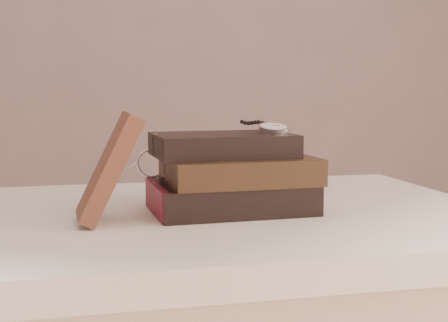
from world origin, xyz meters
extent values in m
cube|color=white|center=(0.00, 0.35, 0.73)|extent=(1.00, 0.60, 0.04)
cube|color=white|center=(0.00, 0.35, 0.67)|extent=(0.88, 0.49, 0.08)
cube|color=black|center=(0.10, 0.34, 0.77)|extent=(0.24, 0.17, 0.04)
cube|color=beige|center=(0.10, 0.34, 0.77)|extent=(0.23, 0.15, 0.03)
cube|color=gold|center=(-0.01, 0.36, 0.77)|extent=(0.01, 0.01, 0.04)
cube|color=maroon|center=(-0.01, 0.33, 0.77)|extent=(0.02, 0.15, 0.04)
cube|color=black|center=(0.11, 0.33, 0.81)|extent=(0.22, 0.16, 0.04)
cube|color=beige|center=(0.11, 0.33, 0.81)|extent=(0.21, 0.14, 0.03)
cube|color=gold|center=(0.00, 0.35, 0.81)|extent=(0.01, 0.01, 0.04)
cube|color=black|center=(0.09, 0.35, 0.85)|extent=(0.21, 0.15, 0.03)
cube|color=beige|center=(0.09, 0.35, 0.85)|extent=(0.20, 0.14, 0.03)
cube|color=gold|center=(-0.01, 0.36, 0.85)|extent=(0.01, 0.01, 0.03)
cube|color=#44241A|center=(-0.08, 0.30, 0.82)|extent=(0.09, 0.10, 0.15)
cylinder|color=silver|center=(0.16, 0.33, 0.87)|extent=(0.05, 0.05, 0.02)
cylinder|color=white|center=(0.16, 0.33, 0.88)|extent=(0.04, 0.04, 0.01)
torus|color=silver|center=(0.16, 0.33, 0.88)|extent=(0.05, 0.05, 0.01)
cylinder|color=silver|center=(0.16, 0.35, 0.87)|extent=(0.01, 0.01, 0.01)
cube|color=black|center=(0.16, 0.33, 0.88)|extent=(0.00, 0.01, 0.00)
cube|color=black|center=(0.17, 0.33, 0.88)|extent=(0.01, 0.00, 0.00)
sphere|color=black|center=(0.16, 0.36, 0.88)|extent=(0.01, 0.01, 0.01)
sphere|color=black|center=(0.16, 0.37, 0.88)|extent=(0.01, 0.01, 0.01)
sphere|color=black|center=(0.16, 0.39, 0.88)|extent=(0.01, 0.01, 0.01)
sphere|color=black|center=(0.15, 0.40, 0.88)|extent=(0.01, 0.01, 0.01)
sphere|color=black|center=(0.15, 0.41, 0.88)|extent=(0.01, 0.01, 0.01)
sphere|color=black|center=(0.15, 0.42, 0.87)|extent=(0.01, 0.01, 0.01)
sphere|color=black|center=(0.15, 0.43, 0.87)|extent=(0.01, 0.01, 0.01)
sphere|color=black|center=(0.14, 0.45, 0.88)|extent=(0.01, 0.01, 0.01)
torus|color=silver|center=(-0.01, 0.40, 0.82)|extent=(0.05, 0.02, 0.05)
torus|color=silver|center=(0.04, 0.41, 0.82)|extent=(0.05, 0.02, 0.05)
cylinder|color=silver|center=(0.01, 0.41, 0.82)|extent=(0.01, 0.00, 0.00)
cylinder|color=silver|center=(-0.03, 0.46, 0.81)|extent=(0.01, 0.10, 0.03)
cylinder|color=silver|center=(0.06, 0.46, 0.81)|extent=(0.01, 0.10, 0.03)
camera|label=1|loc=(-0.13, -0.57, 0.94)|focal=51.45mm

